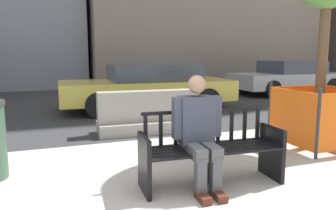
# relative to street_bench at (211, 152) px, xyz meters

# --- Properties ---
(ground_plane) EXTENTS (200.00, 200.00, 0.00)m
(ground_plane) POSITION_rel_street_bench_xyz_m (-0.55, -0.43, -0.40)
(ground_plane) COLOR #B7B2A8
(street_asphalt) EXTENTS (120.00, 12.00, 0.01)m
(street_asphalt) POSITION_rel_street_bench_xyz_m (-0.55, 8.27, -0.39)
(street_asphalt) COLOR #333335
(street_asphalt) RESTS_ON ground
(street_bench) EXTENTS (1.72, 0.64, 0.88)m
(street_bench) POSITION_rel_street_bench_xyz_m (0.00, 0.00, 0.00)
(street_bench) COLOR black
(street_bench) RESTS_ON ground
(seated_person) EXTENTS (0.59, 0.74, 1.31)m
(seated_person) POSITION_rel_street_bench_xyz_m (-0.19, -0.04, 0.29)
(seated_person) COLOR #383D4C
(seated_person) RESTS_ON ground
(jersey_barrier_centre) EXTENTS (2.03, 0.77, 0.84)m
(jersey_barrier_centre) POSITION_rel_street_bench_xyz_m (0.07, 2.80, -0.06)
(jersey_barrier_centre) COLOR gray
(jersey_barrier_centre) RESTS_ON ground
(construction_fence) EXTENTS (1.17, 1.17, 1.07)m
(construction_fence) POSITION_rel_street_bench_xyz_m (2.49, 0.86, 0.14)
(construction_fence) COLOR #2D2D33
(construction_fence) RESTS_ON ground
(car_taxi_near) EXTENTS (4.82, 2.12, 1.27)m
(car_taxi_near) POSITION_rel_street_bench_xyz_m (0.90, 5.47, 0.26)
(car_taxi_near) COLOR #DBC64C
(car_taxi_near) RESTS_ON ground
(car_sedan_far) EXTENTS (4.48, 2.01, 1.29)m
(car_sedan_far) POSITION_rel_street_bench_xyz_m (7.14, 7.08, 0.26)
(car_sedan_far) COLOR #B7B7BC
(car_sedan_far) RESTS_ON ground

